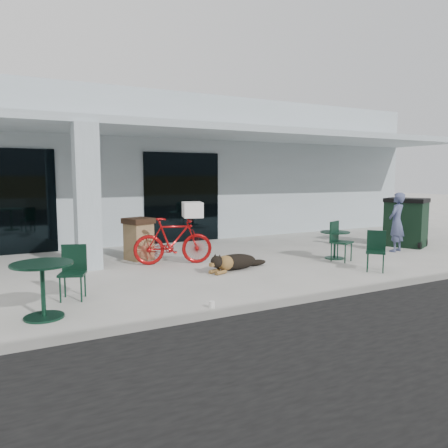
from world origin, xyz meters
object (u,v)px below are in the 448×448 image
cafe_chair_far_b (376,251)px  cafe_table_far (335,245)px  cafe_chair_far_a (342,242)px  wheeled_bin (406,222)px  cafe_chair_near (72,273)px  cafe_table_near (43,291)px  bicycle (173,241)px  dog (235,261)px  person (397,222)px  trash_receptacle (139,239)px

cafe_chair_far_b → cafe_table_far: bearing=129.5°
cafe_table_far → cafe_chair_far_a: 0.37m
cafe_table_far → wheeled_bin: size_ratio=0.51×
cafe_chair_near → cafe_table_near: bearing=-103.3°
cafe_chair_far_a → cafe_table_far: bearing=52.1°
bicycle → cafe_table_near: bearing=148.0°
cafe_table_far → cafe_chair_far_a: bearing=-105.1°
dog → person: (4.92, 0.00, 0.59)m
cafe_chair_far_a → trash_receptacle: trash_receptacle is taller
cafe_table_far → person: person is taller
cafe_chair_near → wheeled_bin: size_ratio=0.64×
cafe_chair_far_b → person: bearing=80.5°
wheeled_bin → cafe_table_near: bearing=166.9°
cafe_table_near → cafe_table_far: 6.89m
bicycle → cafe_table_near: (-3.01, -2.70, -0.14)m
bicycle → wheeled_bin: size_ratio=1.29×
dog → cafe_chair_far_a: size_ratio=1.26×
cafe_table_near → trash_receptacle: size_ratio=0.84×
bicycle → cafe_chair_far_b: bearing=-111.5°
cafe_table_far → cafe_chair_near: bearing=-173.4°
cafe_table_near → cafe_chair_far_b: (6.51, 0.00, 0.03)m
dog → trash_receptacle: (-1.46, 2.10, 0.31)m
person → cafe_table_far: bearing=-18.9°
cafe_table_near → trash_receptacle: trash_receptacle is taller
cafe_chair_near → cafe_table_far: (6.21, 0.72, -0.11)m
bicycle → cafe_table_near: bicycle is taller
cafe_chair_far_a → trash_receptacle: 4.82m
bicycle → cafe_chair_far_a: bearing=-96.7°
dog → cafe_table_far: bearing=-20.0°
bicycle → person: person is taller
bicycle → person: 5.98m
bicycle → dog: (0.93, -1.20, -0.34)m
person → wheeled_bin: 1.09m
cafe_chair_near → person: bearing=25.6°
cafe_chair_far_b → trash_receptacle: 5.40m
dog → cafe_table_near: size_ratio=1.40×
cafe_chair_near → cafe_chair_far_b: cafe_chair_near is taller
dog → cafe_chair_far_a: bearing=-27.0°
cafe_chair_near → trash_receptacle: 3.44m
cafe_chair_near → cafe_chair_far_b: size_ratio=1.04×
cafe_table_far → bicycle: bearing=162.0°
cafe_chair_near → trash_receptacle: (1.96, 2.83, 0.06)m
bicycle → wheeled_bin: 6.86m
cafe_chair_far_b → cafe_chair_far_a: bearing=131.5°
person → wheeled_bin: person is taller
bicycle → trash_receptacle: bicycle is taller
trash_receptacle → wheeled_bin: size_ratio=0.73×
cafe_table_near → trash_receptacle: (2.48, 3.60, 0.11)m
bicycle → dog: bearing=-126.0°
cafe_chair_far_a → wheeled_bin: 3.30m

